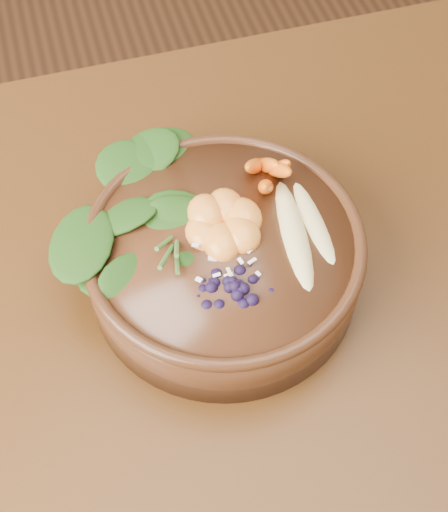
{
  "coord_description": "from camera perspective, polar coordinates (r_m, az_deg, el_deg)",
  "views": [
    {
      "loc": [
        -0.41,
        -0.4,
        1.47
      ],
      "look_at": [
        -0.29,
        0.04,
        0.8
      ],
      "focal_mm": 50.0,
      "sensor_mm": 36.0,
      "label": 1
    }
  ],
  "objects": [
    {
      "name": "ground",
      "position": [
        1.57,
        10.93,
        -15.13
      ],
      "size": [
        4.0,
        4.0,
        0.0
      ],
      "primitive_type": "plane",
      "color": "#381E0F",
      "rests_on": "ground"
    },
    {
      "name": "dining_table",
      "position": [
        0.99,
        16.91,
        -2.46
      ],
      "size": [
        1.6,
        0.9,
        0.75
      ],
      "color": "#331C0C",
      "rests_on": "ground"
    },
    {
      "name": "stoneware_bowl",
      "position": [
        0.81,
        0.0,
        -0.4
      ],
      "size": [
        0.35,
        0.35,
        0.08
      ],
      "primitive_type": "cylinder",
      "rotation": [
        0.0,
        0.0,
        -0.15
      ],
      "color": "#422312",
      "rests_on": "dining_table"
    },
    {
      "name": "kale_heap",
      "position": [
        0.79,
        -4.08,
        5.68
      ],
      "size": [
        0.23,
        0.21,
        0.05
      ],
      "primitive_type": null,
      "rotation": [
        0.0,
        0.0,
        -0.15
      ],
      "color": "#204312",
      "rests_on": "stoneware_bowl"
    },
    {
      "name": "carrot_cluster",
      "position": [
        0.8,
        3.21,
        8.36
      ],
      "size": [
        0.07,
        0.07,
        0.09
      ],
      "primitive_type": null,
      "rotation": [
        0.0,
        0.0,
        -0.15
      ],
      "color": "orange",
      "rests_on": "stoneware_bowl"
    },
    {
      "name": "banana_halves",
      "position": [
        0.78,
        6.51,
        2.9
      ],
      "size": [
        0.07,
        0.17,
        0.03
      ],
      "rotation": [
        0.0,
        0.0,
        -0.15
      ],
      "color": "#E0CC84",
      "rests_on": "stoneware_bowl"
    },
    {
      "name": "mandarin_cluster",
      "position": [
        0.77,
        -0.03,
        3.22
      ],
      "size": [
        0.1,
        0.11,
        0.03
      ],
      "primitive_type": null,
      "rotation": [
        0.0,
        0.0,
        -0.15
      ],
      "color": "orange",
      "rests_on": "stoneware_bowl"
    },
    {
      "name": "blueberry_pile",
      "position": [
        0.72,
        0.92,
        -1.79
      ],
      "size": [
        0.16,
        0.13,
        0.04
      ],
      "primitive_type": null,
      "rotation": [
        0.0,
        0.0,
        -0.15
      ],
      "color": "black",
      "rests_on": "stoneware_bowl"
    },
    {
      "name": "coconut_flakes",
      "position": [
        0.76,
        0.37,
        0.22
      ],
      "size": [
        0.11,
        0.09,
        0.01
      ],
      "primitive_type": null,
      "rotation": [
        0.0,
        0.0,
        -0.15
      ],
      "color": "white",
      "rests_on": "stoneware_bowl"
    }
  ]
}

